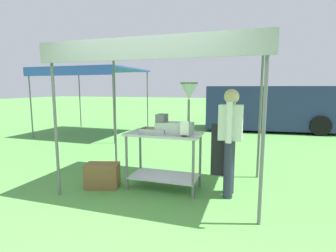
{
  "coord_description": "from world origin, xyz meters",
  "views": [
    {
      "loc": [
        1.34,
        -2.65,
        1.62
      ],
      "look_at": [
        0.02,
        1.44,
        1.0
      ],
      "focal_mm": 28.14,
      "sensor_mm": 36.0,
      "label": 1
    }
  ],
  "objects_px": {
    "stall_canopy": "(166,53)",
    "donut_cart": "(164,149)",
    "menu_sign": "(184,130)",
    "donut_fryer": "(178,115)",
    "neighbour_tent": "(92,71)",
    "donut_tray": "(154,131)",
    "van_navy": "(270,108)",
    "supply_crate": "(102,176)",
    "vendor": "(230,137)"
  },
  "relations": [
    {
      "from": "stall_canopy",
      "to": "donut_cart",
      "type": "xyz_separation_m",
      "value": [
        0.0,
        -0.1,
        -1.51
      ]
    },
    {
      "from": "menu_sign",
      "to": "stall_canopy",
      "type": "bearing_deg",
      "value": 141.92
    },
    {
      "from": "stall_canopy",
      "to": "donut_fryer",
      "type": "distance_m",
      "value": 0.99
    },
    {
      "from": "donut_cart",
      "to": "neighbour_tent",
      "type": "bearing_deg",
      "value": 134.53
    },
    {
      "from": "donut_tray",
      "to": "van_navy",
      "type": "bearing_deg",
      "value": 73.35
    },
    {
      "from": "supply_crate",
      "to": "donut_fryer",
      "type": "bearing_deg",
      "value": 11.12
    },
    {
      "from": "donut_cart",
      "to": "vendor",
      "type": "xyz_separation_m",
      "value": [
        1.01,
        0.05,
        0.26
      ]
    },
    {
      "from": "donut_tray",
      "to": "donut_fryer",
      "type": "height_order",
      "value": "donut_fryer"
    },
    {
      "from": "menu_sign",
      "to": "neighbour_tent",
      "type": "bearing_deg",
      "value": 135.75
    },
    {
      "from": "stall_canopy",
      "to": "van_navy",
      "type": "height_order",
      "value": "stall_canopy"
    },
    {
      "from": "donut_cart",
      "to": "vendor",
      "type": "height_order",
      "value": "vendor"
    },
    {
      "from": "donut_cart",
      "to": "van_navy",
      "type": "distance_m",
      "value": 7.27
    },
    {
      "from": "donut_cart",
      "to": "donut_fryer",
      "type": "height_order",
      "value": "donut_fryer"
    },
    {
      "from": "van_navy",
      "to": "neighbour_tent",
      "type": "xyz_separation_m",
      "value": [
        -6.0,
        -2.88,
        1.33
      ]
    },
    {
      "from": "supply_crate",
      "to": "van_navy",
      "type": "xyz_separation_m",
      "value": [
        2.93,
        7.27,
        0.68
      ]
    },
    {
      "from": "vendor",
      "to": "supply_crate",
      "type": "xyz_separation_m",
      "value": [
        -1.99,
        -0.32,
        -0.7
      ]
    },
    {
      "from": "menu_sign",
      "to": "vendor",
      "type": "relative_size",
      "value": 0.14
    },
    {
      "from": "vendor",
      "to": "van_navy",
      "type": "height_order",
      "value": "van_navy"
    },
    {
      "from": "donut_fryer",
      "to": "donut_tray",
      "type": "bearing_deg",
      "value": -179.27
    },
    {
      "from": "stall_canopy",
      "to": "van_navy",
      "type": "relative_size",
      "value": 0.62
    },
    {
      "from": "vendor",
      "to": "stall_canopy",
      "type": "bearing_deg",
      "value": 177.14
    },
    {
      "from": "stall_canopy",
      "to": "neighbour_tent",
      "type": "relative_size",
      "value": 0.96
    },
    {
      "from": "stall_canopy",
      "to": "donut_cart",
      "type": "distance_m",
      "value": 1.52
    },
    {
      "from": "neighbour_tent",
      "to": "donut_tray",
      "type": "bearing_deg",
      "value": -46.79
    },
    {
      "from": "donut_fryer",
      "to": "van_navy",
      "type": "height_order",
      "value": "donut_fryer"
    },
    {
      "from": "donut_fryer",
      "to": "van_navy",
      "type": "bearing_deg",
      "value": 76.31
    },
    {
      "from": "vendor",
      "to": "neighbour_tent",
      "type": "bearing_deg",
      "value": 141.22
    },
    {
      "from": "menu_sign",
      "to": "vendor",
      "type": "distance_m",
      "value": 0.69
    },
    {
      "from": "donut_cart",
      "to": "menu_sign",
      "type": "bearing_deg",
      "value": -27.69
    },
    {
      "from": "stall_canopy",
      "to": "van_navy",
      "type": "bearing_deg",
      "value": 74.21
    },
    {
      "from": "donut_fryer",
      "to": "menu_sign",
      "type": "relative_size",
      "value": 3.5
    },
    {
      "from": "neighbour_tent",
      "to": "menu_sign",
      "type": "bearing_deg",
      "value": -44.25
    },
    {
      "from": "donut_cart",
      "to": "neighbour_tent",
      "type": "distance_m",
      "value": 5.98
    },
    {
      "from": "stall_canopy",
      "to": "donut_fryer",
      "type": "relative_size",
      "value": 3.94
    },
    {
      "from": "menu_sign",
      "to": "neighbour_tent",
      "type": "height_order",
      "value": "neighbour_tent"
    },
    {
      "from": "donut_cart",
      "to": "menu_sign",
      "type": "height_order",
      "value": "menu_sign"
    },
    {
      "from": "donut_fryer",
      "to": "vendor",
      "type": "bearing_deg",
      "value": 5.65
    },
    {
      "from": "menu_sign",
      "to": "van_navy",
      "type": "height_order",
      "value": "van_navy"
    },
    {
      "from": "donut_cart",
      "to": "van_navy",
      "type": "bearing_deg",
      "value": 74.42
    },
    {
      "from": "donut_cart",
      "to": "donut_tray",
      "type": "relative_size",
      "value": 2.65
    },
    {
      "from": "donut_tray",
      "to": "supply_crate",
      "type": "xyz_separation_m",
      "value": [
        -0.83,
        -0.23,
        -0.74
      ]
    },
    {
      "from": "donut_cart",
      "to": "donut_tray",
      "type": "height_order",
      "value": "donut_tray"
    },
    {
      "from": "donut_tray",
      "to": "menu_sign",
      "type": "relative_size",
      "value": 1.96
    },
    {
      "from": "donut_cart",
      "to": "vendor",
      "type": "relative_size",
      "value": 0.73
    },
    {
      "from": "donut_tray",
      "to": "vendor",
      "type": "xyz_separation_m",
      "value": [
        1.17,
        0.08,
        -0.04
      ]
    },
    {
      "from": "vendor",
      "to": "neighbour_tent",
      "type": "relative_size",
      "value": 0.5
    },
    {
      "from": "menu_sign",
      "to": "supply_crate",
      "type": "relative_size",
      "value": 0.38
    },
    {
      "from": "donut_cart",
      "to": "donut_tray",
      "type": "xyz_separation_m",
      "value": [
        -0.15,
        -0.03,
        0.29
      ]
    },
    {
      "from": "donut_tray",
      "to": "vendor",
      "type": "distance_m",
      "value": 1.17
    },
    {
      "from": "supply_crate",
      "to": "neighbour_tent",
      "type": "bearing_deg",
      "value": 125.0
    }
  ]
}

